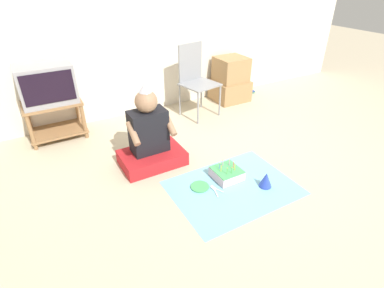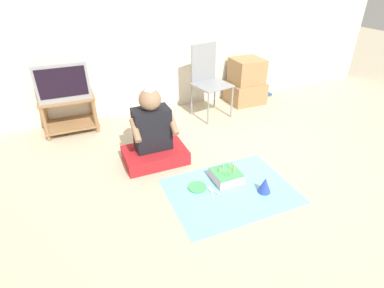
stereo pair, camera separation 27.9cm
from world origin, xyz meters
TOP-DOWN VIEW (x-y plane):
  - ground_plane at (0.00, 0.00)m, footprint 16.00×16.00m
  - wall_back at (0.00, 2.04)m, footprint 6.40×0.06m
  - tv_stand at (-1.67, 1.79)m, footprint 0.63×0.43m
  - tv at (-1.67, 1.79)m, footprint 0.57×0.42m
  - folding_chair at (0.10, 1.57)m, footprint 0.51×0.49m
  - cardboard_box_stack at (0.81, 1.74)m, footprint 0.50×0.47m
  - book_pile at (1.24, 1.79)m, footprint 0.19×0.12m
  - person_seated at (-0.91, 0.73)m, footprint 0.64×0.43m
  - party_cloth at (-0.42, -0.04)m, footprint 1.13×0.84m
  - birthday_cake at (-0.39, 0.11)m, footprint 0.26×0.26m
  - party_hat_blue at (-0.15, -0.17)m, footprint 0.12×0.12m
  - paper_plate at (-0.69, 0.12)m, footprint 0.17×0.17m
  - plastic_spoon_near at (-0.59, 0.04)m, footprint 0.07×0.14m
  - plastic_spoon_far at (-0.59, 0.01)m, footprint 0.06×0.14m

SIDE VIEW (x-z plane):
  - ground_plane at x=0.00m, z-range 0.00..0.00m
  - party_cloth at x=-0.42m, z-range 0.00..0.01m
  - paper_plate at x=-0.69m, z-range 0.01..0.02m
  - plastic_spoon_near at x=-0.59m, z-range 0.01..0.02m
  - plastic_spoon_far at x=-0.59m, z-range 0.01..0.02m
  - book_pile at x=1.24m, z-range 0.00..0.05m
  - birthday_cake at x=-0.39m, z-range -0.03..0.14m
  - party_hat_blue at x=-0.15m, z-range 0.01..0.15m
  - tv_stand at x=-1.67m, z-range 0.04..0.49m
  - person_seated at x=-0.91m, z-range -0.15..0.71m
  - cardboard_box_stack at x=0.81m, z-range -0.02..0.62m
  - folding_chair at x=0.10m, z-range 0.06..1.00m
  - tv at x=-1.67m, z-range 0.45..0.88m
  - wall_back at x=0.00m, z-range 0.00..2.55m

